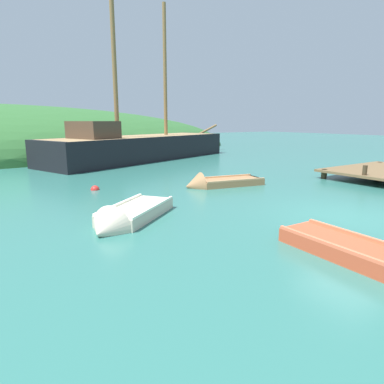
# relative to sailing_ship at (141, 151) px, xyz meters

# --- Properties ---
(ground_plane) EXTENTS (120.00, 120.00, 0.00)m
(ground_plane) POSITION_rel_sailing_ship_xyz_m (-1.27, -17.57, -0.65)
(ground_plane) COLOR #2D6B60
(sailing_ship) EXTENTS (17.98, 9.27, 12.49)m
(sailing_ship) POSITION_rel_sailing_ship_xyz_m (0.00, 0.00, 0.00)
(sailing_ship) COLOR black
(sailing_ship) RESTS_ON ground
(rowboat_outer_left) EXTENTS (3.50, 3.06, 1.18)m
(rowboat_outer_left) POSITION_rel_sailing_ship_xyz_m (-7.23, -14.39, -0.53)
(rowboat_outer_left) COLOR beige
(rowboat_outer_left) RESTS_ON ground
(rowboat_near_dock) EXTENTS (1.26, 3.82, 1.07)m
(rowboat_near_dock) POSITION_rel_sailing_ship_xyz_m (-4.25, -20.05, -0.54)
(rowboat_near_dock) COLOR #C64C2D
(rowboat_near_dock) RESTS_ON ground
(rowboat_outer_right) EXTENTS (3.82, 1.93, 1.18)m
(rowboat_outer_right) POSITION_rel_sailing_ship_xyz_m (-1.68, -11.50, -0.56)
(rowboat_outer_right) COLOR #9E7047
(rowboat_outer_right) RESTS_ON ground
(buoy_red) EXTENTS (0.37, 0.37, 0.37)m
(buoy_red) POSITION_rel_sailing_ship_xyz_m (-6.51, -9.27, -0.65)
(buoy_red) COLOR red
(buoy_red) RESTS_ON ground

